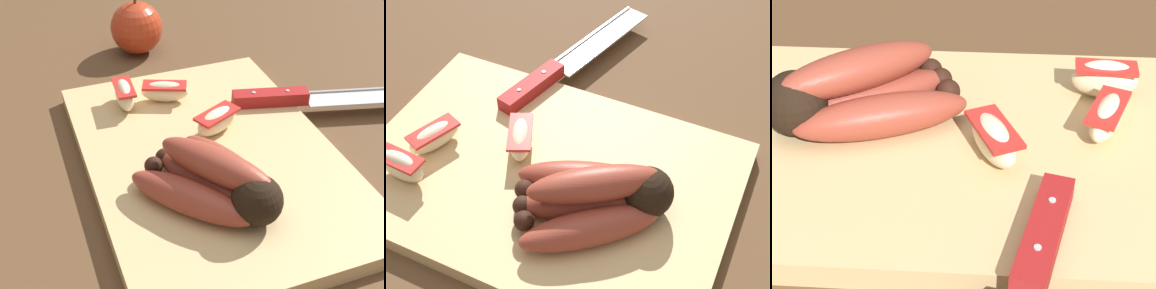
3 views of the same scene
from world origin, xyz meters
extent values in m
plane|color=brown|center=(0.00, 0.00, 0.00)|extent=(6.00, 6.00, 0.00)
cube|color=tan|center=(0.00, -0.01, 0.01)|extent=(0.41, 0.29, 0.02)
sphere|color=black|center=(0.12, -0.01, 0.05)|extent=(0.05, 0.05, 0.05)
ellipsoid|color=brown|center=(0.05, -0.01, 0.04)|extent=(0.15, 0.08, 0.03)
sphere|color=black|center=(0.00, -0.05, 0.04)|extent=(0.02, 0.02, 0.02)
ellipsoid|color=brown|center=(0.06, -0.04, 0.04)|extent=(0.14, 0.10, 0.03)
sphere|color=black|center=(0.01, -0.07, 0.04)|extent=(0.02, 0.02, 0.02)
ellipsoid|color=brown|center=(0.08, -0.07, 0.04)|extent=(0.13, 0.12, 0.03)
sphere|color=black|center=(0.02, -0.09, 0.04)|extent=(0.02, 0.02, 0.02)
ellipsoid|color=brown|center=(0.07, -0.04, 0.06)|extent=(0.13, 0.11, 0.04)
cube|color=maroon|center=(-0.08, 0.10, 0.03)|extent=(0.05, 0.10, 0.02)
cylinder|color=#B2B2B7|center=(-0.08, 0.08, 0.04)|extent=(0.01, 0.01, 0.00)
cylinder|color=#B2B2B7|center=(-0.07, 0.12, 0.04)|extent=(0.01, 0.00, 0.00)
ellipsoid|color=beige|center=(-0.13, -0.08, 0.04)|extent=(0.06, 0.03, 0.04)
cube|color=red|center=(-0.13, -0.08, 0.05)|extent=(0.05, 0.03, 0.00)
ellipsoid|color=beige|center=(-0.04, 0.01, 0.04)|extent=(0.05, 0.07, 0.03)
cube|color=red|center=(-0.04, 0.01, 0.05)|extent=(0.05, 0.06, 0.00)
ellipsoid|color=beige|center=(-0.13, -0.03, 0.03)|extent=(0.04, 0.07, 0.03)
cube|color=red|center=(-0.13, -0.03, 0.04)|extent=(0.04, 0.06, 0.00)
camera|label=1|loc=(0.47, -0.21, 0.41)|focal=51.11mm
camera|label=2|loc=(0.20, -0.36, 0.48)|focal=52.10mm
camera|label=3|loc=(-0.04, 0.39, 0.32)|focal=58.23mm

